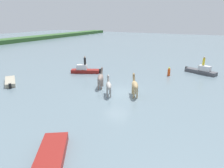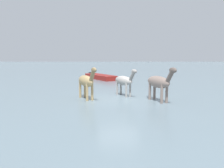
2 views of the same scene
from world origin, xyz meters
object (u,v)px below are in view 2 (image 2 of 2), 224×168
(horse_rear_stallion, at_px, (86,81))
(horse_lead, at_px, (159,82))
(horse_dun_straggler, at_px, (124,81))
(boat_tender_starboard, at_px, (100,77))

(horse_rear_stallion, xyz_separation_m, horse_lead, (0.62, 4.32, 0.02))
(horse_dun_straggler, relative_size, horse_rear_stallion, 0.89)
(horse_dun_straggler, height_order, horse_lead, horse_lead)
(horse_dun_straggler, height_order, boat_tender_starboard, horse_dun_straggler)
(horse_dun_straggler, distance_m, horse_rear_stallion, 2.60)
(horse_dun_straggler, bearing_deg, horse_lead, 17.42)
(horse_rear_stallion, height_order, boat_tender_starboard, horse_rear_stallion)
(horse_dun_straggler, bearing_deg, horse_rear_stallion, -96.53)
(horse_rear_stallion, bearing_deg, horse_dun_straggler, 86.61)
(horse_rear_stallion, relative_size, boat_tender_starboard, 0.49)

